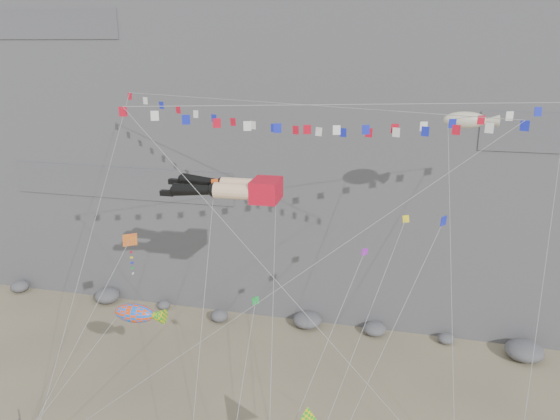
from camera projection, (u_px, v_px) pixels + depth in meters
name	position (u px, v px, depth m)	size (l,w,h in m)	color
cliff	(339.00, 37.00, 55.72)	(80.00, 28.00, 50.00)	slate
talus_boulders	(307.00, 320.00, 48.96)	(60.00, 3.00, 1.20)	#5D5C61
legs_kite	(234.00, 188.00, 35.41)	(10.95, 16.23, 21.78)	red
flag_banner_upper	(284.00, 104.00, 35.68)	(27.79, 17.18, 27.29)	red
flag_banner_lower	(352.00, 105.00, 31.51)	(24.75, 12.60, 24.57)	red
harlequin_kite	(130.00, 241.00, 34.74)	(6.02, 8.14, 15.11)	red
fish_windsock	(135.00, 313.00, 34.92)	(8.30, 5.66, 11.20)	#FF450D
blimp_windsock	(465.00, 121.00, 34.56)	(3.84, 12.57, 22.99)	beige
small_kite_a	(214.00, 190.00, 35.36)	(3.03, 13.44, 20.41)	#F25214
small_kite_b	(362.00, 258.00, 32.77)	(5.12, 10.91, 16.71)	purple
small_kite_c	(255.00, 304.00, 32.96)	(1.07, 9.34, 12.85)	green
small_kite_d	(403.00, 226.00, 34.62)	(5.82, 15.66, 20.98)	yellow
small_kite_e	(441.00, 226.00, 29.80)	(7.11, 9.13, 18.44)	#1621C4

